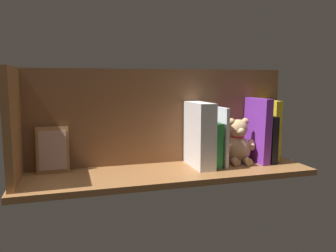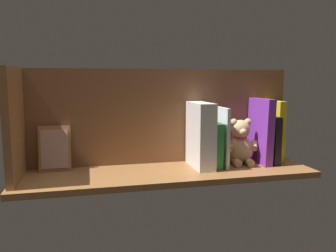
% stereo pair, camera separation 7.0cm
% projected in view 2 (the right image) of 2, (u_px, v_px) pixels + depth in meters
% --- Properties ---
extents(ground_plane, '(1.09, 0.30, 0.02)m').
position_uv_depth(ground_plane, '(168.00, 173.00, 1.27)').
color(ground_plane, brown).
extents(shelf_back_panel, '(1.09, 0.02, 0.38)m').
position_uv_depth(shelf_back_panel, '(161.00, 116.00, 1.37)').
color(shelf_back_panel, brown).
rests_on(shelf_back_panel, ground_plane).
extents(shelf_side_divider, '(0.02, 0.24, 0.38)m').
position_uv_depth(shelf_side_divider, '(14.00, 124.00, 1.12)').
color(shelf_side_divider, brown).
rests_on(shelf_side_divider, ground_plane).
extents(book_0, '(0.03, 0.12, 0.25)m').
position_uv_depth(book_0, '(274.00, 131.00, 1.41)').
color(book_0, yellow).
rests_on(book_0, ground_plane).
extents(book_1, '(0.03, 0.16, 0.19)m').
position_uv_depth(book_1, '(268.00, 139.00, 1.39)').
color(book_1, black).
rests_on(book_1, ground_plane).
extents(book_2, '(0.04, 0.17, 0.26)m').
position_uv_depth(book_2, '(260.00, 131.00, 1.37)').
color(book_2, purple).
rests_on(book_2, ground_plane).
extents(teddy_bear, '(0.15, 0.13, 0.18)m').
position_uv_depth(teddy_bear, '(240.00, 144.00, 1.36)').
color(teddy_bear, tan).
rests_on(teddy_bear, ground_plane).
extents(book_3, '(0.01, 0.17, 0.23)m').
position_uv_depth(book_3, '(220.00, 136.00, 1.34)').
color(book_3, silver).
rests_on(book_3, ground_plane).
extents(book_4, '(0.03, 0.16, 0.17)m').
position_uv_depth(book_4, '(213.00, 144.00, 1.34)').
color(book_4, green).
rests_on(book_4, ground_plane).
extents(dictionary_thick_white, '(0.06, 0.19, 0.25)m').
position_uv_depth(dictionary_thick_white, '(200.00, 135.00, 1.30)').
color(dictionary_thick_white, silver).
rests_on(dictionary_thick_white, ground_plane).
extents(picture_frame_leaning, '(0.12, 0.04, 0.17)m').
position_uv_depth(picture_frame_leaning, '(55.00, 149.00, 1.25)').
color(picture_frame_leaning, '#9E6B3D').
rests_on(picture_frame_leaning, ground_plane).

